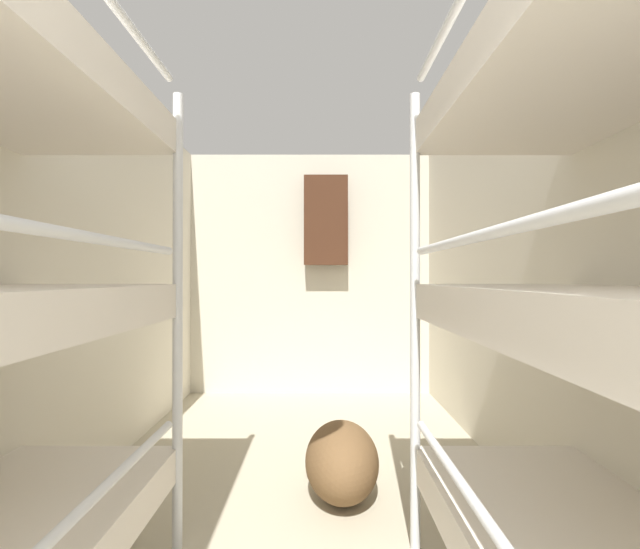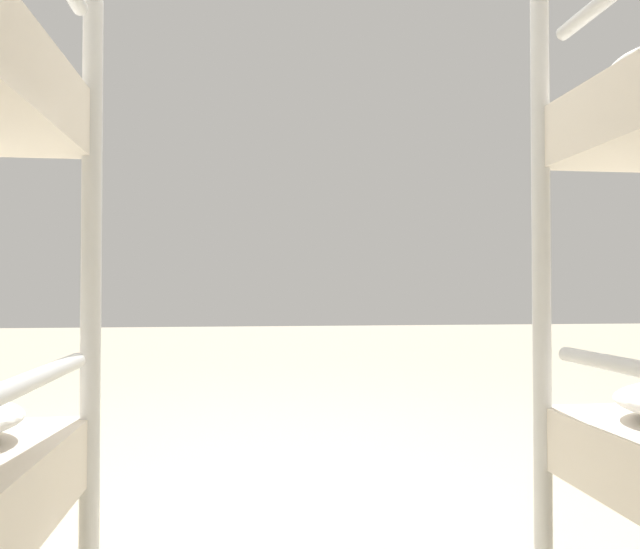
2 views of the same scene
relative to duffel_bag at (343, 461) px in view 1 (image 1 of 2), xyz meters
The scene contains 5 objects.
wall_left 1.84m from the duffel_bag, 167.69° to the right, with size 0.06×4.95×2.47m.
wall_right 1.51m from the duffel_bag, 17.33° to the right, with size 0.06×4.95×2.47m.
wall_back 2.37m from the duffel_bag, 96.03° to the left, with size 2.59×0.06×2.47m.
duffel_bag is the anchor object (origin of this frame).
hanging_coat 2.52m from the duffel_bag, 91.76° to the left, with size 0.44×0.12×0.90m.
Camera 1 is at (0.11, 0.40, 1.20)m, focal length 24.00 mm.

